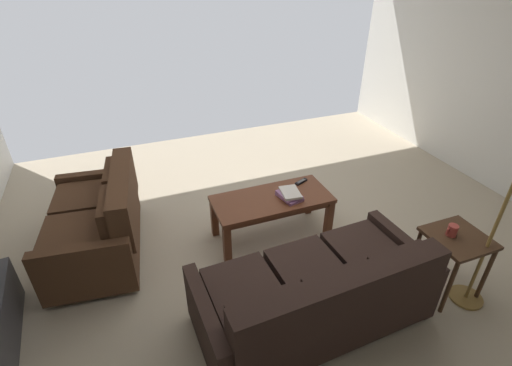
% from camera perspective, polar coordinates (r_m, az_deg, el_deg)
% --- Properties ---
extents(ground_plane, '(5.98, 5.95, 0.01)m').
position_cam_1_polar(ground_plane, '(4.00, 4.23, -8.99)').
color(ground_plane, '#B7A88E').
extents(sofa_main, '(1.87, 0.95, 0.81)m').
position_cam_1_polar(sofa_main, '(3.04, 9.35, -16.49)').
color(sofa_main, black).
rests_on(sofa_main, ground).
extents(loveseat_near, '(0.95, 1.43, 0.87)m').
position_cam_1_polar(loveseat_near, '(3.94, -22.79, -5.57)').
color(loveseat_near, black).
rests_on(loveseat_near, ground).
extents(coffee_table, '(1.21, 0.54, 0.48)m').
position_cam_1_polar(coffee_table, '(3.83, 2.44, -3.17)').
color(coffee_table, brown).
rests_on(coffee_table, ground).
extents(end_table, '(0.46, 0.46, 0.60)m').
position_cam_1_polar(end_table, '(3.59, 28.16, -8.58)').
color(end_table, '#472D1C').
rests_on(end_table, ground).
extents(coffee_mug, '(0.10, 0.08, 0.10)m').
position_cam_1_polar(coffee_mug, '(3.49, 27.78, -6.41)').
color(coffee_mug, '#B23F38').
rests_on(coffee_mug, end_table).
extents(book_stack, '(0.23, 0.29, 0.08)m').
position_cam_1_polar(book_stack, '(3.78, 5.16, -1.78)').
color(book_stack, '#996699').
rests_on(book_stack, coffee_table).
extents(tv_remote, '(0.16, 0.10, 0.02)m').
position_cam_1_polar(tv_remote, '(4.06, 6.91, 0.20)').
color(tv_remote, black).
rests_on(tv_remote, coffee_table).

